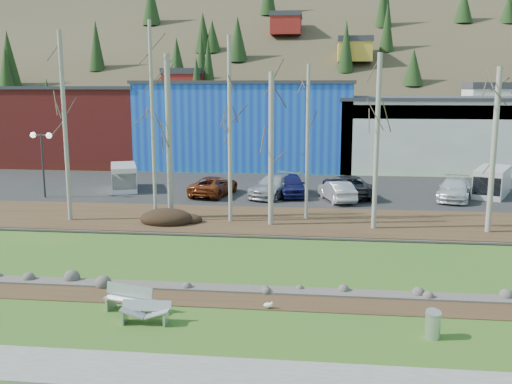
# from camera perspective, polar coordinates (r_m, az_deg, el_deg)

# --- Properties ---
(ground) EXTENTS (200.00, 200.00, 0.00)m
(ground) POSITION_cam_1_polar(r_m,az_deg,el_deg) (19.34, 2.30, -13.17)
(ground) COLOR #305A1D
(ground) RESTS_ON ground
(footpath) EXTENTS (80.00, 2.00, 0.04)m
(footpath) POSITION_cam_1_polar(r_m,az_deg,el_deg) (16.20, 1.33, -18.06)
(footpath) COLOR #62635E
(footpath) RESTS_ON ground
(dirt_strip) EXTENTS (80.00, 1.80, 0.03)m
(dirt_strip) POSITION_cam_1_polar(r_m,az_deg,el_deg) (21.27, 2.73, -10.87)
(dirt_strip) COLOR #382616
(dirt_strip) RESTS_ON ground
(near_bank_rocks) EXTENTS (80.00, 0.80, 0.50)m
(near_bank_rocks) POSITION_cam_1_polar(r_m,az_deg,el_deg) (22.21, 2.90, -9.97)
(near_bank_rocks) COLOR #47423D
(near_bank_rocks) RESTS_ON ground
(river) EXTENTS (80.00, 8.00, 0.90)m
(river) POSITION_cam_1_polar(r_m,az_deg,el_deg) (26.08, 3.48, -6.83)
(river) COLOR black
(river) RESTS_ON ground
(far_bank_rocks) EXTENTS (80.00, 0.80, 0.46)m
(far_bank_rocks) POSITION_cam_1_polar(r_m,az_deg,el_deg) (30.02, 3.91, -4.51)
(far_bank_rocks) COLOR #47423D
(far_bank_rocks) RESTS_ON ground
(far_bank) EXTENTS (80.00, 7.00, 0.15)m
(far_bank) POSITION_cam_1_polar(r_m,az_deg,el_deg) (33.10, 4.17, -2.96)
(far_bank) COLOR #382616
(far_bank) RESTS_ON ground
(parking_lot) EXTENTS (80.00, 14.00, 0.14)m
(parking_lot) POSITION_cam_1_polar(r_m,az_deg,el_deg) (43.38, 4.75, 0.25)
(parking_lot) COLOR black
(parking_lot) RESTS_ON ground
(building_brick) EXTENTS (16.32, 12.24, 7.80)m
(building_brick) POSITION_cam_1_polar(r_m,az_deg,el_deg) (62.17, -17.58, 6.46)
(building_brick) COLOR maroon
(building_brick) RESTS_ON ground
(building_blue) EXTENTS (20.40, 12.24, 8.30)m
(building_blue) POSITION_cam_1_polar(r_m,az_deg,el_deg) (57.25, -0.78, 6.89)
(building_blue) COLOR blue
(building_blue) RESTS_ON ground
(building_white) EXTENTS (18.36, 12.24, 6.80)m
(building_white) POSITION_cam_1_polar(r_m,az_deg,el_deg) (57.83, 17.30, 5.72)
(building_white) COLOR #BABAB5
(building_white) RESTS_ON ground
(hillside) EXTENTS (160.00, 72.00, 35.00)m
(hillside) POSITION_cam_1_polar(r_m,az_deg,el_deg) (102.14, 6.02, 15.92)
(hillside) COLOR #353120
(hillside) RESTS_ON ground
(bench_intact) EXTENTS (1.94, 1.01, 0.93)m
(bench_intact) POSITION_cam_1_polar(r_m,az_deg,el_deg) (20.71, -12.53, -10.39)
(bench_intact) COLOR #BBBFC0
(bench_intact) RESTS_ON ground
(bench_damaged) EXTENTS (1.68, 0.58, 0.74)m
(bench_damaged) POSITION_cam_1_polar(r_m,az_deg,el_deg) (19.71, -10.99, -11.72)
(bench_damaged) COLOR #BBBFC0
(bench_damaged) RESTS_ON ground
(litter_bin) EXTENTS (0.59, 0.59, 0.81)m
(litter_bin) POSITION_cam_1_polar(r_m,az_deg,el_deg) (19.11, 17.26, -12.63)
(litter_bin) COLOR #BBBFC0
(litter_bin) RESTS_ON ground
(seagull) EXTENTS (0.39, 0.18, 0.28)m
(seagull) POSITION_cam_1_polar(r_m,az_deg,el_deg) (20.56, 1.25, -11.23)
(seagull) COLOR gold
(seagull) RESTS_ON ground
(dirt_mound) EXTENTS (3.03, 2.14, 0.59)m
(dirt_mound) POSITION_cam_1_polar(r_m,az_deg,el_deg) (32.75, -8.94, -2.54)
(dirt_mound) COLOR black
(dirt_mound) RESTS_ON far_bank
(birch_0) EXTENTS (0.24, 0.24, 10.69)m
(birch_0) POSITION_cam_1_polar(r_m,az_deg,el_deg) (34.12, -18.56, 6.15)
(birch_0) COLOR #AAA89A
(birch_0) RESTS_ON far_bank
(birch_1) EXTENTS (0.19, 0.19, 11.19)m
(birch_1) POSITION_cam_1_polar(r_m,az_deg,el_deg) (32.66, -10.30, 6.80)
(birch_1) COLOR #AAA89A
(birch_1) RESTS_ON far_bank
(birch_2) EXTENTS (0.32, 0.32, 9.46)m
(birch_2) POSITION_cam_1_polar(r_m,az_deg,el_deg) (33.49, -8.71, 5.44)
(birch_2) COLOR #AAA89A
(birch_2) RESTS_ON far_bank
(birch_3) EXTENTS (0.22, 0.22, 10.37)m
(birch_3) POSITION_cam_1_polar(r_m,az_deg,el_deg) (32.09, -2.64, 6.15)
(birch_3) COLOR #AAA89A
(birch_3) RESTS_ON far_bank
(birch_4) EXTENTS (0.30, 0.30, 8.40)m
(birch_4) POSITION_cam_1_polar(r_m,az_deg,el_deg) (31.33, 1.52, 4.24)
(birch_4) COLOR #AAA89A
(birch_4) RESTS_ON far_bank
(birch_5) EXTENTS (0.20, 0.20, 8.87)m
(birch_5) POSITION_cam_1_polar(r_m,az_deg,el_deg) (32.90, 5.16, 4.91)
(birch_5) COLOR #AAA89A
(birch_5) RESTS_ON far_bank
(birch_6) EXTENTS (0.26, 0.26, 9.35)m
(birch_6) POSITION_cam_1_polar(r_m,az_deg,el_deg) (31.10, 11.98, 4.86)
(birch_6) COLOR #AAA89A
(birch_6) RESTS_ON far_bank
(birch_7) EXTENTS (0.29, 0.29, 8.62)m
(birch_7) POSITION_cam_1_polar(r_m,az_deg,el_deg) (32.14, 22.67, 3.79)
(birch_7) COLOR #AAA89A
(birch_7) RESTS_ON far_bank
(street_lamp) EXTENTS (1.70, 0.70, 4.53)m
(street_lamp) POSITION_cam_1_polar(r_m,az_deg,el_deg) (42.01, -20.64, 4.29)
(street_lamp) COLOR #262628
(street_lamp) RESTS_ON parking_lot
(car_0) EXTENTS (3.20, 5.25, 1.36)m
(car_0) POSITION_cam_1_polar(r_m,az_deg,el_deg) (40.62, -4.24, 0.63)
(car_0) COLOR maroon
(car_0) RESTS_ON parking_lot
(car_1) EXTENTS (3.94, 5.61, 1.51)m
(car_1) POSITION_cam_1_polar(r_m,az_deg,el_deg) (40.10, 1.88, 0.63)
(car_1) COLOR #A8AAB0
(car_1) RESTS_ON parking_lot
(car_2) EXTENTS (2.76, 4.86, 1.56)m
(car_2) POSITION_cam_1_polar(r_m,az_deg,el_deg) (40.39, 3.49, 0.73)
(car_2) COLOR navy
(car_2) RESTS_ON parking_lot
(car_3) EXTENTS (2.65, 4.40, 1.37)m
(car_3) POSITION_cam_1_polar(r_m,az_deg,el_deg) (38.81, 8.10, 0.10)
(car_3) COLOR silver
(car_3) RESTS_ON parking_lot
(car_4) EXTENTS (3.85, 5.94, 1.52)m
(car_4) POSITION_cam_1_polar(r_m,az_deg,el_deg) (40.53, 9.11, 0.62)
(car_4) COLOR #29282B
(car_4) RESTS_ON parking_lot
(car_5) EXTENTS (3.34, 5.35, 1.44)m
(car_5) POSITION_cam_1_polar(r_m,az_deg,el_deg) (41.20, 19.23, 0.27)
(car_5) COLOR silver
(car_5) RESTS_ON parking_lot
(van_white) EXTENTS (3.61, 4.92, 1.99)m
(van_white) POSITION_cam_1_polar(r_m,az_deg,el_deg) (43.43, 22.50, 0.92)
(van_white) COLOR silver
(van_white) RESTS_ON parking_lot
(van_grey) EXTENTS (3.18, 4.63, 1.87)m
(van_grey) POSITION_cam_1_polar(r_m,az_deg,el_deg) (43.66, -13.08, 1.42)
(van_grey) COLOR silver
(van_grey) RESTS_ON parking_lot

